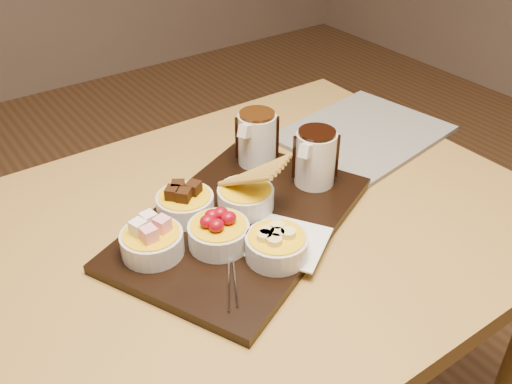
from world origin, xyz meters
TOP-DOWN VIEW (x-y plane):
  - dining_table at (0.00, 0.00)m, footprint 1.20×0.80m
  - serving_board at (0.06, -0.01)m, footprint 0.54×0.46m
  - napkin at (0.08, -0.11)m, footprint 0.17×0.17m
  - bowl_marshmallows at (-0.11, -0.00)m, footprint 0.10×0.10m
  - bowl_cake at (-0.02, 0.06)m, footprint 0.10×0.10m
  - bowl_strawberries at (-0.01, -0.05)m, footprint 0.10×0.10m
  - bowl_biscotti at (0.08, 0.01)m, footprint 0.10×0.10m
  - bowl_bananas at (0.04, -0.12)m, footprint 0.10×0.10m
  - pitcher_dark_chocolate at (0.23, 0.01)m, footprint 0.10×0.10m
  - pitcher_milk_chocolate at (0.19, 0.13)m, footprint 0.10×0.10m
  - fondue_skewers at (-0.01, -0.07)m, footprint 0.23×0.17m
  - newspaper at (0.46, 0.11)m, footprint 0.38×0.32m

SIDE VIEW (x-z plane):
  - dining_table at x=0.00m, z-range 0.28..1.03m
  - newspaper at x=0.46m, z-range 0.75..0.76m
  - serving_board at x=0.06m, z-range 0.75..0.77m
  - napkin at x=0.08m, z-range 0.77..0.77m
  - fondue_skewers at x=-0.01m, z-range 0.77..0.78m
  - bowl_marshmallows at x=-0.11m, z-range 0.77..0.81m
  - bowl_cake at x=-0.02m, z-range 0.77..0.81m
  - bowl_strawberries at x=-0.01m, z-range 0.77..0.81m
  - bowl_biscotti at x=0.08m, z-range 0.77..0.81m
  - bowl_bananas at x=0.04m, z-range 0.77..0.81m
  - pitcher_dark_chocolate at x=0.23m, z-range 0.77..0.87m
  - pitcher_milk_chocolate at x=0.19m, z-range 0.77..0.87m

